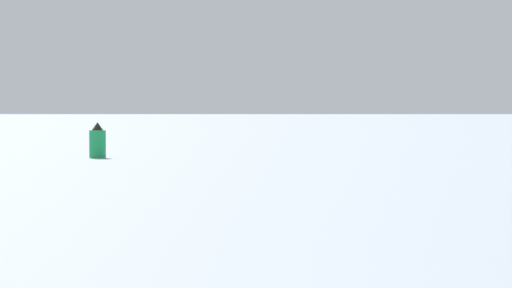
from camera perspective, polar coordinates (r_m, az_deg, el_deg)
channel_buoy at (r=61.62m, az=-9.04°, el=0.12°), size 1.01×1.01×2.20m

